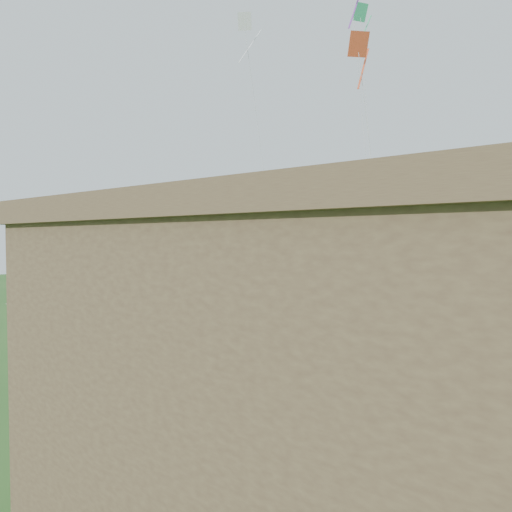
{
  "coord_description": "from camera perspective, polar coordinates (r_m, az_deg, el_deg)",
  "views": [
    {
      "loc": [
        14.09,
        -9.75,
        6.72
      ],
      "look_at": [
        0.43,
        8.0,
        5.94
      ],
      "focal_mm": 32.0,
      "sensor_mm": 36.0,
      "label": 1
    }
  ],
  "objects": [
    {
      "name": "ocean",
      "position": [
        77.35,
        26.97,
        -3.2
      ],
      "size": [
        160.0,
        68.0,
        0.02
      ],
      "primitive_type": "cube",
      "color": "slate",
      "rests_on": "ground"
    },
    {
      "name": "kite_green",
      "position": [
        38.75,
        12.93,
        26.48
      ],
      "size": [
        2.22,
        2.03,
        2.89
      ],
      "primitive_type": null,
      "rotation": [
        0.44,
        0.0,
        1.0
      ],
      "color": "#37CF7B"
    },
    {
      "name": "chainlink_fence",
      "position": [
        22.02,
        -4.19,
        -14.28
      ],
      "size": [
        36.2,
        0.2,
        1.25
      ],
      "primitive_type": null,
      "color": "#4C372B",
      "rests_on": "ground"
    },
    {
      "name": "octopus_kite",
      "position": [
        28.93,
        13.47,
        3.92
      ],
      "size": [
        4.22,
        3.53,
        7.45
      ],
      "primitive_type": null,
      "rotation": [
        0.0,
        0.0,
        0.31
      ],
      "color": "#FB276B"
    },
    {
      "name": "picnic_table",
      "position": [
        19.59,
        0.28,
        -16.78
      ],
      "size": [
        2.12,
        1.71,
        0.82
      ],
      "primitive_type": null,
      "rotation": [
        0.0,
        0.0,
        0.13
      ],
      "color": "brown",
      "rests_on": "ground"
    },
    {
      "name": "kite_white",
      "position": [
        32.79,
        -1.42,
        25.87
      ],
      "size": [
        1.89,
        2.13,
        2.88
      ],
      "primitive_type": null,
      "rotation": [
        0.44,
        0.0,
        0.56
      ],
      "color": "white"
    },
    {
      "name": "ground",
      "position": [
        18.41,
        -17.51,
        -19.51
      ],
      "size": [
        160.0,
        160.0,
        0.0
      ],
      "primitive_type": "plane",
      "color": "#27591E",
      "rests_on": "ground"
    },
    {
      "name": "sand_beach",
      "position": [
        35.38,
        13.56,
        -9.0
      ],
      "size": [
        72.0,
        20.0,
        0.02
      ],
      "primitive_type": "cube",
      "color": "tan",
      "rests_on": "ground"
    },
    {
      "name": "kite_red",
      "position": [
        26.16,
        12.68,
        23.23
      ],
      "size": [
        2.04,
        2.04,
        2.48
      ],
      "primitive_type": null,
      "rotation": [
        0.44,
        0.0,
        0.79
      ],
      "color": "#E75128"
    }
  ]
}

